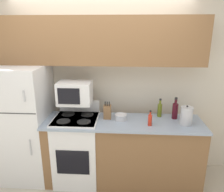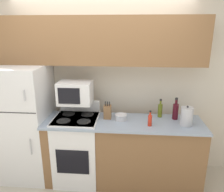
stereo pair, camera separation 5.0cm
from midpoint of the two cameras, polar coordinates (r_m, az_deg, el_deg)
ground_plane at (r=3.23m, az=-3.67°, el=-23.71°), size 12.00×12.00×0.00m
wall_back at (r=3.28m, az=-2.24°, el=2.42°), size 8.00×0.05×2.55m
lower_cabinets at (r=3.15m, az=3.32°, el=-14.22°), size 2.11×0.61×0.93m
refrigerator at (r=3.37m, az=-21.19°, el=-6.53°), size 0.69×0.73×1.64m
upper_cabinets at (r=2.99m, az=-2.84°, el=14.23°), size 2.80×0.32×0.63m
stove at (r=3.20m, az=-8.52°, el=-13.28°), size 0.59×0.59×1.12m
microwave at (r=3.00m, az=-9.11°, el=0.86°), size 0.45×0.32×0.30m
knife_block at (r=2.98m, az=-0.70°, el=-4.14°), size 0.10×0.11×0.24m
bowl at (r=2.94m, az=2.83°, el=-5.50°), size 0.16×0.16×0.08m
bottle_olive_oil at (r=3.10m, az=12.91°, el=-3.57°), size 0.06×0.06×0.26m
bottle_hot_sauce at (r=2.80m, az=10.39°, el=-6.17°), size 0.05×0.05×0.20m
bottle_wine_red at (r=3.07m, az=16.71°, el=-3.72°), size 0.08×0.08×0.30m
kettle at (r=2.93m, az=19.38°, el=-5.05°), size 0.16×0.16×0.26m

